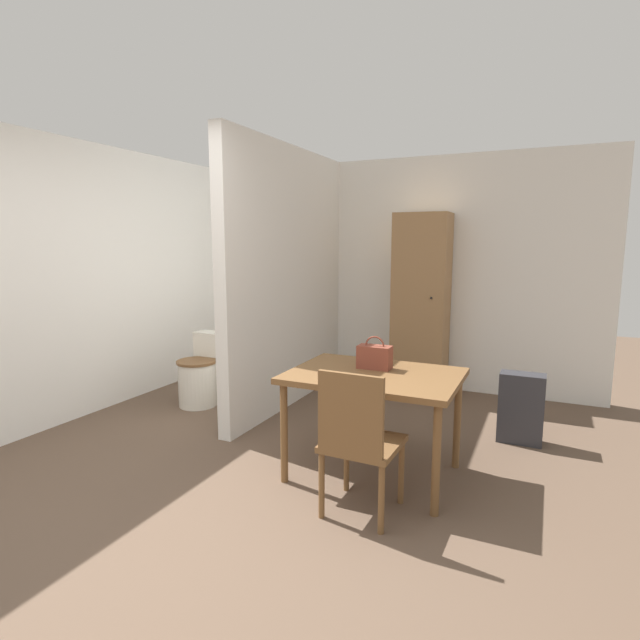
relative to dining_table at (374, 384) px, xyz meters
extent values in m
plane|color=brown|center=(-0.84, -1.33, -0.65)|extent=(16.00, 16.00, 0.00)
cube|color=white|center=(-0.84, 2.36, 0.60)|extent=(4.97, 0.12, 2.50)
cube|color=white|center=(-2.88, 0.49, 0.60)|extent=(0.12, 4.62, 2.50)
cube|color=white|center=(-1.29, 1.17, 0.60)|extent=(0.12, 2.24, 2.50)
cube|color=brown|center=(0.00, 0.00, 0.06)|extent=(1.13, 0.83, 0.04)
cylinder|color=brown|center=(-0.50, -0.35, -0.31)|extent=(0.05, 0.05, 0.68)
cylinder|color=brown|center=(0.50, -0.35, -0.31)|extent=(0.05, 0.05, 0.68)
cylinder|color=brown|center=(-0.50, 0.35, -0.31)|extent=(0.05, 0.05, 0.68)
cylinder|color=brown|center=(0.50, 0.35, -0.31)|extent=(0.05, 0.05, 0.68)
cube|color=brown|center=(0.10, -0.48, -0.23)|extent=(0.44, 0.44, 0.04)
cube|color=brown|center=(0.09, -0.68, 0.02)|extent=(0.38, 0.04, 0.45)
cylinder|color=brown|center=(-0.08, -0.29, -0.45)|extent=(0.04, 0.04, 0.40)
cylinder|color=brown|center=(0.28, -0.30, -0.45)|extent=(0.04, 0.04, 0.40)
cylinder|color=brown|center=(-0.09, -0.66, -0.45)|extent=(0.04, 0.04, 0.40)
cylinder|color=brown|center=(0.27, -0.67, -0.45)|extent=(0.04, 0.04, 0.40)
cylinder|color=silver|center=(-2.05, 0.69, -0.43)|extent=(0.37, 0.37, 0.43)
cylinder|color=brown|center=(-2.05, 0.69, -0.21)|extent=(0.39, 0.39, 0.02)
cube|color=silver|center=(-2.05, 0.94, -0.09)|extent=(0.34, 0.18, 0.27)
cube|color=brown|center=(-0.04, 0.12, 0.16)|extent=(0.23, 0.12, 0.16)
torus|color=brown|center=(-0.04, 0.12, 0.24)|extent=(0.14, 0.01, 0.14)
cube|color=#997047|center=(-0.19, 2.08, 0.30)|extent=(0.56, 0.39, 1.90)
sphere|color=black|center=(-0.04, 1.87, 0.40)|extent=(0.02, 0.02, 0.02)
cube|color=#2D2D33|center=(0.89, 1.04, -0.36)|extent=(0.34, 0.18, 0.57)
camera|label=1|loc=(1.04, -3.12, 0.95)|focal=28.00mm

